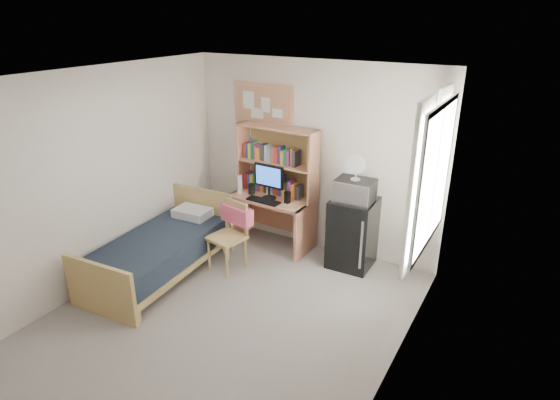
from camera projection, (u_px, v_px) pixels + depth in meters
The scene contains 26 objects.
floor at pixel (226, 319), 5.17m from camera, with size 3.60×4.20×0.02m, color gray.
ceiling at pixel (214, 78), 4.19m from camera, with size 3.60×4.20×0.02m, color white.
wall_back at pixel (313, 158), 6.36m from camera, with size 3.60×0.04×2.60m, color white.
wall_front at pixel (24, 324), 3.00m from camera, with size 3.60×0.04×2.60m, color white.
wall_left at pixel (98, 180), 5.51m from camera, with size 0.04×4.20×2.60m, color white.
wall_right at pixel (397, 254), 3.85m from camera, with size 0.04×4.20×2.60m, color white.
window_unit at pixel (430, 177), 4.72m from camera, with size 0.10×1.40×1.70m, color white.
curtain_left at pixel (417, 189), 4.41m from camera, with size 0.04×0.55×1.70m, color silver.
curtain_right at pixel (437, 166), 5.05m from camera, with size 0.04×0.55×1.70m, color silver.
bulletin_board at pixel (264, 107), 6.48m from camera, with size 0.94×0.03×0.64m, color tan.
poster_wave at pixel (246, 150), 6.88m from camera, with size 0.30×0.01×0.42m, color navy.
poster_japan at pixel (247, 180), 7.06m from camera, with size 0.28×0.01×0.36m, color #E0274D.
desk at pixel (272, 221), 6.69m from camera, with size 1.17×0.58×0.73m, color tan.
desk_chair at pixel (226, 237), 6.01m from camera, with size 0.45×0.45×0.91m, color tan.
mini_fridge at pixel (353, 233), 6.10m from camera, with size 0.55×0.55×0.93m, color black.
bed at pixel (159, 257), 5.93m from camera, with size 0.95×1.90×0.52m, color black.
hutch at pixel (277, 161), 6.49m from camera, with size 1.19×0.30×0.98m, color tan.
monitor at pixel (269, 182), 6.42m from camera, with size 0.45×0.04×0.48m, color black.
keyboard at pixel (263, 201), 6.39m from camera, with size 0.48×0.15×0.02m, color black.
speaker_left at pixel (252, 189), 6.63m from camera, with size 0.07×0.07×0.16m, color black.
speaker_right at pixel (287, 197), 6.32m from camera, with size 0.07×0.07×0.16m, color black.
water_bottle at pixel (240, 184), 6.67m from camera, with size 0.07×0.07×0.26m, color silver.
hoodie at pixel (237, 215), 6.06m from camera, with size 0.48×0.14×0.23m, color #DB5372.
microwave at pixel (355, 190), 5.86m from camera, with size 0.48×0.36×0.28m, color #B9B9BE.
desk_fan at pixel (356, 168), 5.75m from camera, with size 0.24×0.24×0.30m, color silver.
pillow at pixel (192, 213), 6.43m from camera, with size 0.48×0.34×0.12m, color silver.
Camera 1 is at (2.66, -3.42, 3.16)m, focal length 30.00 mm.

